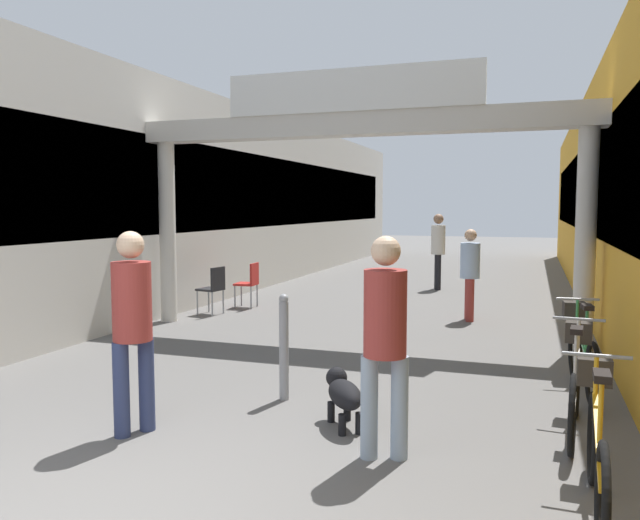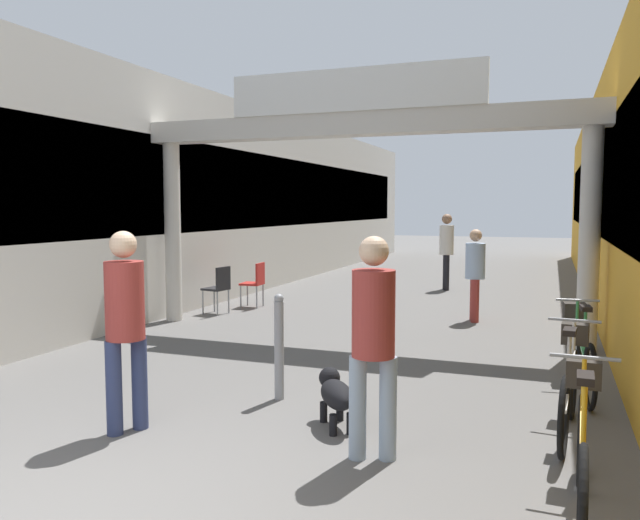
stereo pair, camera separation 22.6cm
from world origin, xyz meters
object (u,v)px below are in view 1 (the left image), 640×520
pedestrian_companion (132,318)px  dog_on_leash (343,393)px  bicycle_green_third (582,351)px  pedestrian_with_dog (385,332)px  bollard_post_metal (284,346)px  pedestrian_carrying_crate (470,269)px  cafe_chair_red_farther (250,281)px  cafe_chair_black_nearer (214,286)px  pedestrian_elderly_walking (438,246)px  bicycle_orange_nearest (597,444)px  bicycle_silver_second (576,383)px

pedestrian_companion → dog_on_leash: (1.69, 0.78, -0.73)m
dog_on_leash → bicycle_green_third: (2.14, 1.92, 0.13)m
pedestrian_with_dog → bollard_post_metal: bearing=139.0°
pedestrian_companion → pedestrian_carrying_crate: 6.96m
pedestrian_carrying_crate → pedestrian_companion: bearing=-109.0°
bicycle_green_third → cafe_chair_red_farther: size_ratio=1.89×
cafe_chair_black_nearer → cafe_chair_red_farther: size_ratio=1.00×
pedestrian_companion → pedestrian_elderly_walking: bearing=83.9°
pedestrian_with_dog → bicycle_green_third: size_ratio=1.06×
pedestrian_elderly_walking → cafe_chair_red_farther: (-3.13, -3.97, -0.52)m
bicycle_orange_nearest → cafe_chair_black_nearer: bicycle_orange_nearest is taller
pedestrian_carrying_crate → bollard_post_metal: size_ratio=1.45×
bicycle_orange_nearest → cafe_chair_black_nearer: bearing=136.0°
bicycle_silver_second → bicycle_green_third: size_ratio=1.00×
bicycle_silver_second → bicycle_green_third: same height
pedestrian_carrying_crate → bicycle_orange_nearest: bearing=-77.7°
dog_on_leash → cafe_chair_red_farther: size_ratio=0.77×
cafe_chair_black_nearer → cafe_chair_red_farther: bearing=73.2°
pedestrian_companion → bollard_post_metal: size_ratio=1.62×
bicycle_green_third → pedestrian_companion: bearing=-144.8°
bicycle_silver_second → pedestrian_with_dog: bearing=-141.8°
cafe_chair_black_nearer → cafe_chair_red_farther: 0.99m
cafe_chair_black_nearer → cafe_chair_red_farther: same height
pedestrian_with_dog → dog_on_leash: pedestrian_with_dog is taller
pedestrian_elderly_walking → bicycle_silver_second: pedestrian_elderly_walking is taller
pedestrian_with_dog → bicycle_silver_second: pedestrian_with_dog is taller
bollard_post_metal → cafe_chair_black_nearer: size_ratio=1.25×
pedestrian_with_dog → bicycle_orange_nearest: size_ratio=1.05×
pedestrian_elderly_walking → bollard_post_metal: 9.25m
pedestrian_companion → bollard_post_metal: (0.88, 1.33, -0.47)m
pedestrian_carrying_crate → bicycle_silver_second: size_ratio=0.96×
pedestrian_with_dog → bicycle_orange_nearest: pedestrian_with_dog is taller
bollard_post_metal → cafe_chair_red_farther: 6.01m
pedestrian_with_dog → bicycle_green_third: (1.62, 2.52, -0.59)m
pedestrian_companion → pedestrian_carrying_crate: size_ratio=1.11×
bollard_post_metal → dog_on_leash: bearing=-34.4°
bicycle_orange_nearest → bicycle_green_third: size_ratio=1.00×
pedestrian_with_dog → pedestrian_companion: (-2.21, -0.18, 0.01)m
bicycle_orange_nearest → cafe_chair_black_nearer: 8.37m
pedestrian_elderly_walking → cafe_chair_black_nearer: 6.01m
dog_on_leash → bicycle_silver_second: bicycle_silver_second is taller
bicycle_orange_nearest → cafe_chair_black_nearer: size_ratio=1.90×
pedestrian_companion → bollard_post_metal: bearing=56.5°
dog_on_leash → cafe_chair_black_nearer: size_ratio=0.77×
pedestrian_carrying_crate → dog_on_leash: bearing=-95.6°
pedestrian_carrying_crate → bicycle_orange_nearest: size_ratio=0.95×
pedestrian_carrying_crate → bollard_post_metal: pedestrian_carrying_crate is taller
cafe_chair_black_nearer → pedestrian_carrying_crate: bearing=11.6°
cafe_chair_black_nearer → bicycle_green_third: bearing=-25.8°
bicycle_orange_nearest → pedestrian_elderly_walking: bearing=103.6°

